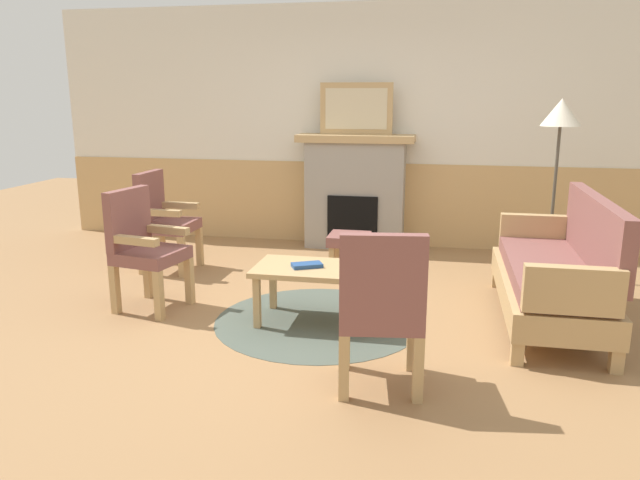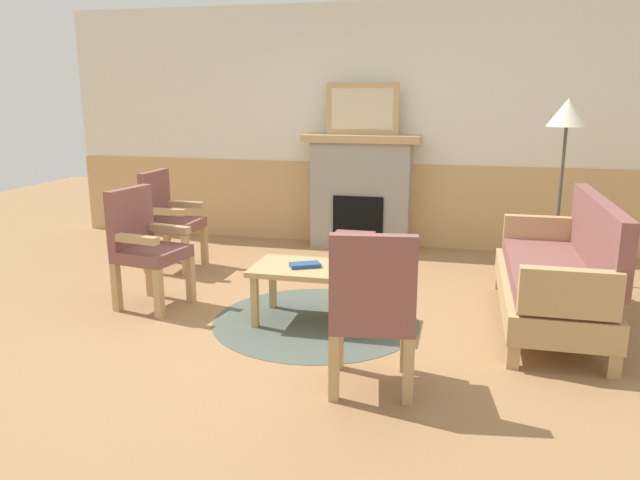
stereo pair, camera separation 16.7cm
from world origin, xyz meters
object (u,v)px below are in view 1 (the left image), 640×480
(book_on_table, at_px, (307,265))
(framed_picture, at_px, (356,109))
(couch, at_px, (556,273))
(fireplace, at_px, (355,191))
(armchair_near_fireplace, at_px, (143,244))
(armchair_by_window_left, at_px, (163,217))
(floor_lamp_by_couch, at_px, (560,124))
(armchair_front_left, at_px, (381,304))
(coffee_table, at_px, (318,274))
(footstool, at_px, (349,242))

(book_on_table, bearing_deg, framed_picture, 89.68)
(couch, xyz_separation_m, book_on_table, (-1.86, -0.37, 0.06))
(fireplace, distance_m, armchair_near_fireplace, 2.74)
(armchair_by_window_left, relative_size, floor_lamp_by_couch, 0.58)
(book_on_table, bearing_deg, armchair_front_left, -56.28)
(armchair_by_window_left, bearing_deg, fireplace, 36.71)
(coffee_table, xyz_separation_m, armchair_by_window_left, (-1.80, 1.11, 0.15))
(armchair_by_window_left, bearing_deg, couch, -12.20)
(framed_picture, xyz_separation_m, couch, (1.84, -2.06, -1.16))
(armchair_by_window_left, distance_m, floor_lamp_by_couch, 3.88)
(armchair_by_window_left, xyz_separation_m, armchair_front_left, (2.38, -2.14, 0.00))
(couch, xyz_separation_m, armchair_near_fireplace, (-3.23, -0.30, 0.14))
(armchair_by_window_left, bearing_deg, framed_picture, 36.71)
(couch, bearing_deg, coffee_table, -169.13)
(footstool, height_order, armchair_front_left, armchair_front_left)
(framed_picture, relative_size, armchair_by_window_left, 0.82)
(fireplace, relative_size, book_on_table, 5.76)
(fireplace, height_order, framed_picture, framed_picture)
(coffee_table, relative_size, footstool, 2.40)
(footstool, height_order, armchair_near_fireplace, armchair_near_fireplace)
(floor_lamp_by_couch, bearing_deg, armchair_near_fireplace, -154.42)
(couch, bearing_deg, fireplace, 131.78)
(footstool, xyz_separation_m, armchair_by_window_left, (-1.81, -0.36, 0.25))
(couch, relative_size, book_on_table, 7.97)
(couch, distance_m, armchair_near_fireplace, 3.25)
(book_on_table, bearing_deg, footstool, 86.42)
(couch, height_order, armchair_by_window_left, same)
(coffee_table, height_order, armchair_by_window_left, armchair_by_window_left)
(fireplace, height_order, coffee_table, fireplace)
(floor_lamp_by_couch, bearing_deg, book_on_table, -140.12)
(armchair_front_left, bearing_deg, couch, 48.83)
(coffee_table, height_order, armchair_near_fireplace, armchair_near_fireplace)
(armchair_near_fireplace, bearing_deg, armchair_front_left, -27.48)
(couch, bearing_deg, armchair_by_window_left, 167.80)
(armchair_front_left, distance_m, floor_lamp_by_couch, 3.14)
(framed_picture, height_order, floor_lamp_by_couch, framed_picture)
(fireplace, height_order, armchair_near_fireplace, fireplace)
(footstool, bearing_deg, armchair_by_window_left, -168.71)
(couch, height_order, coffee_table, couch)
(couch, distance_m, floor_lamp_by_couch, 1.69)
(armchair_near_fireplace, distance_m, floor_lamp_by_couch, 3.86)
(book_on_table, height_order, armchair_by_window_left, armchair_by_window_left)
(armchair_near_fireplace, relative_size, floor_lamp_by_couch, 0.58)
(armchair_front_left, bearing_deg, framed_picture, 100.76)
(couch, relative_size, footstool, 4.50)
(footstool, distance_m, armchair_by_window_left, 1.86)
(armchair_by_window_left, xyz_separation_m, floor_lamp_by_couch, (3.73, 0.55, 0.91))
(fireplace, relative_size, framed_picture, 1.62)
(floor_lamp_by_couch, bearing_deg, framed_picture, 159.59)
(fireplace, height_order, armchair_by_window_left, fireplace)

